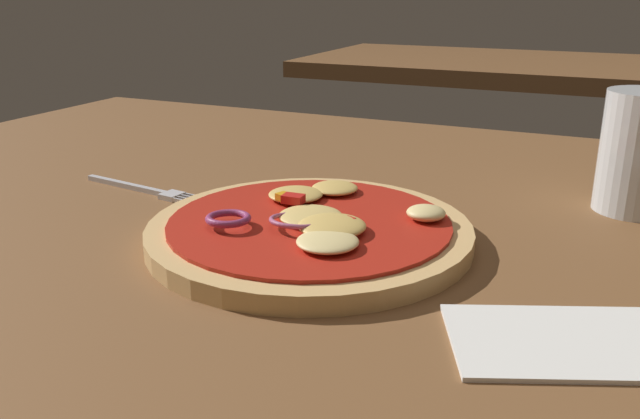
% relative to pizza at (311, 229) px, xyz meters
% --- Properties ---
extents(dining_table, '(1.15, 1.04, 0.04)m').
position_rel_pizza_xyz_m(dining_table, '(-0.03, -0.04, -0.03)').
color(dining_table, brown).
rests_on(dining_table, ground).
extents(pizza, '(0.25, 0.25, 0.03)m').
position_rel_pizza_xyz_m(pizza, '(0.00, 0.00, 0.00)').
color(pizza, tan).
rests_on(pizza, dining_table).
extents(fork, '(0.16, 0.03, 0.01)m').
position_rel_pizza_xyz_m(fork, '(-0.19, 0.05, -0.01)').
color(fork, silver).
rests_on(fork, dining_table).
extents(napkin, '(0.16, 0.13, 0.00)m').
position_rel_pizza_xyz_m(napkin, '(0.20, -0.08, -0.01)').
color(napkin, white).
rests_on(napkin, dining_table).
extents(background_table, '(0.87, 0.57, 0.04)m').
position_rel_pizza_xyz_m(background_table, '(-0.16, 1.38, -0.03)').
color(background_table, brown).
rests_on(background_table, ground).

